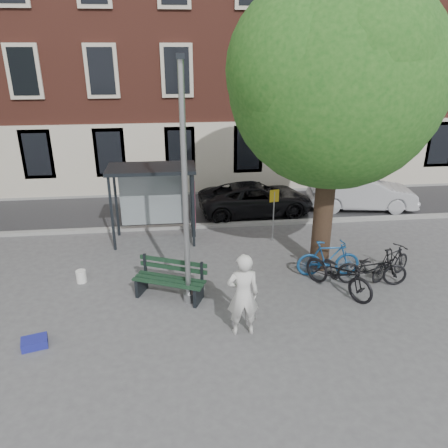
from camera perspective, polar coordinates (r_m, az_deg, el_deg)
ground at (r=11.74m, az=-4.61°, el=-9.98°), size 90.00×90.00×0.00m
road at (r=18.05m, az=-5.41°, el=1.94°), size 40.00×4.00×0.01m
curb_near at (r=16.17m, az=-5.25°, el=-0.33°), size 40.00×0.25×0.12m
curb_far at (r=19.92m, az=-5.55°, el=4.08°), size 40.00×0.25×0.12m
building_row at (r=22.94m, az=-6.47°, el=24.04°), size 30.00×8.00×14.00m
lamppost at (r=10.52m, az=-5.07°, el=2.94°), size 0.28×0.35×6.11m
tree_right at (r=12.08m, az=14.71°, el=18.59°), size 5.76×5.60×8.20m
bus_shelter at (r=14.70m, az=-7.79°, el=4.93°), size 2.85×1.45×2.62m
painter at (r=10.02m, az=2.49°, el=-9.22°), size 0.74×0.49×2.04m
bench at (r=11.76m, az=-7.05°, el=-7.44°), size 2.00×1.31×0.99m
bike_a at (r=12.91m, az=18.79°, el=-5.47°), size 2.00×1.00×1.00m
bike_b at (r=13.00m, az=13.47°, el=-4.40°), size 1.86×0.65×1.10m
bike_c at (r=12.22m, az=14.75°, el=-6.22°), size 1.83×2.23×1.14m
bike_d at (r=13.42m, az=20.99°, el=-4.72°), size 1.66×1.21×0.99m
car_dark at (r=17.36m, az=4.19°, el=3.32°), size 4.66×2.44×1.25m
car_silver at (r=18.69m, az=17.55°, el=3.96°), size 4.44×2.07×1.41m
blue_crate at (r=10.96m, az=-23.51°, el=-14.02°), size 0.64×0.53×0.20m
bucket_c at (r=13.11m, az=-18.15°, el=-6.52°), size 0.30×0.30×0.36m
notice_sign at (r=14.65m, az=6.54°, el=2.51°), size 0.32×0.09×1.85m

